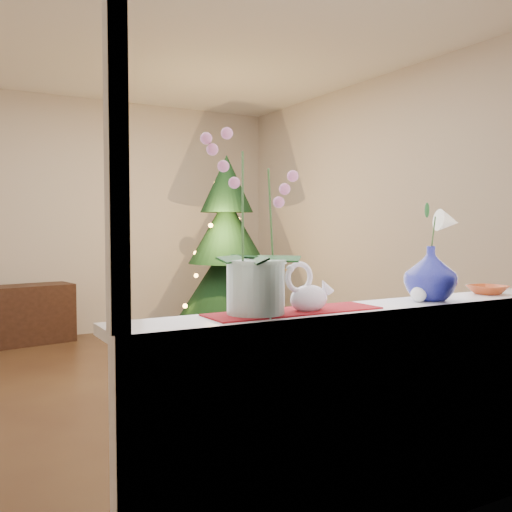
{
  "coord_description": "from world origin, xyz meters",
  "views": [
    {
      "loc": [
        -1.56,
        -4.15,
        1.24
      ],
      "look_at": [
        0.0,
        -1.4,
        1.08
      ],
      "focal_mm": 40.0,
      "sensor_mm": 36.0,
      "label": 1
    }
  ],
  "objects_px": {
    "orchid_pot": "(256,223)",
    "blue_vase": "(431,269)",
    "paperweight": "(419,294)",
    "xmas_tree": "(227,248)",
    "amber_dish": "(488,290)",
    "side_table": "(31,314)",
    "swan": "(309,288)"
  },
  "relations": [
    {
      "from": "paperweight",
      "to": "xmas_tree",
      "type": "height_order",
      "value": "xmas_tree"
    },
    {
      "from": "side_table",
      "to": "orchid_pot",
      "type": "bearing_deg",
      "value": -97.9
    },
    {
      "from": "xmas_tree",
      "to": "side_table",
      "type": "distance_m",
      "value": 2.19
    },
    {
      "from": "side_table",
      "to": "xmas_tree",
      "type": "bearing_deg",
      "value": -35.2
    },
    {
      "from": "orchid_pot",
      "to": "xmas_tree",
      "type": "bearing_deg",
      "value": 64.86
    },
    {
      "from": "orchid_pot",
      "to": "amber_dish",
      "type": "relative_size",
      "value": 4.51
    },
    {
      "from": "orchid_pot",
      "to": "amber_dish",
      "type": "xyz_separation_m",
      "value": [
        1.28,
        0.02,
        -0.32
      ]
    },
    {
      "from": "blue_vase",
      "to": "side_table",
      "type": "height_order",
      "value": "blue_vase"
    },
    {
      "from": "amber_dish",
      "to": "xmas_tree",
      "type": "distance_m",
      "value": 3.73
    },
    {
      "from": "orchid_pot",
      "to": "paperweight",
      "type": "xyz_separation_m",
      "value": [
        0.78,
        -0.03,
        -0.3
      ]
    },
    {
      "from": "blue_vase",
      "to": "paperweight",
      "type": "height_order",
      "value": "blue_vase"
    },
    {
      "from": "paperweight",
      "to": "side_table",
      "type": "xyz_separation_m",
      "value": [
        -0.91,
        4.65,
        -0.64
      ]
    },
    {
      "from": "swan",
      "to": "blue_vase",
      "type": "bearing_deg",
      "value": -0.67
    },
    {
      "from": "paperweight",
      "to": "amber_dish",
      "type": "xyz_separation_m",
      "value": [
        0.5,
        0.05,
        -0.02
      ]
    },
    {
      "from": "orchid_pot",
      "to": "swan",
      "type": "height_order",
      "value": "orchid_pot"
    },
    {
      "from": "orchid_pot",
      "to": "blue_vase",
      "type": "distance_m",
      "value": 0.89
    },
    {
      "from": "swan",
      "to": "amber_dish",
      "type": "relative_size",
      "value": 1.44
    },
    {
      "from": "paperweight",
      "to": "xmas_tree",
      "type": "relative_size",
      "value": 0.03
    },
    {
      "from": "swan",
      "to": "side_table",
      "type": "relative_size",
      "value": 0.26
    },
    {
      "from": "blue_vase",
      "to": "paperweight",
      "type": "bearing_deg",
      "value": -165.97
    },
    {
      "from": "orchid_pot",
      "to": "xmas_tree",
      "type": "relative_size",
      "value": 0.33
    },
    {
      "from": "paperweight",
      "to": "xmas_tree",
      "type": "bearing_deg",
      "value": 75.57
    },
    {
      "from": "side_table",
      "to": "blue_vase",
      "type": "bearing_deg",
      "value": -87.28
    },
    {
      "from": "blue_vase",
      "to": "xmas_tree",
      "type": "relative_size",
      "value": 0.14
    },
    {
      "from": "paperweight",
      "to": "side_table",
      "type": "distance_m",
      "value": 4.78
    },
    {
      "from": "xmas_tree",
      "to": "swan",
      "type": "bearing_deg",
      "value": -112.2
    },
    {
      "from": "blue_vase",
      "to": "amber_dish",
      "type": "distance_m",
      "value": 0.42
    },
    {
      "from": "xmas_tree",
      "to": "amber_dish",
      "type": "bearing_deg",
      "value": -97.17
    },
    {
      "from": "paperweight",
      "to": "side_table",
      "type": "height_order",
      "value": "paperweight"
    },
    {
      "from": "blue_vase",
      "to": "side_table",
      "type": "xyz_separation_m",
      "value": [
        -1.0,
        4.62,
        -0.74
      ]
    },
    {
      "from": "swan",
      "to": "paperweight",
      "type": "distance_m",
      "value": 0.56
    },
    {
      "from": "swan",
      "to": "paperweight",
      "type": "height_order",
      "value": "swan"
    }
  ]
}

